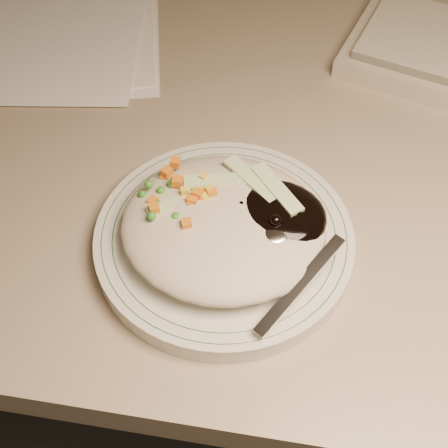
# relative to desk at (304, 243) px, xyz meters

# --- Properties ---
(desk) EXTENTS (1.40, 0.70, 0.74)m
(desk) POSITION_rel_desk_xyz_m (0.00, 0.00, 0.00)
(desk) COLOR gray
(desk) RESTS_ON ground
(plate) EXTENTS (0.25, 0.25, 0.02)m
(plate) POSITION_rel_desk_xyz_m (-0.09, -0.17, 0.21)
(plate) COLOR silver
(plate) RESTS_ON desk
(plate_rim) EXTENTS (0.24, 0.24, 0.00)m
(plate_rim) POSITION_rel_desk_xyz_m (-0.09, -0.17, 0.22)
(plate_rim) COLOR #144723
(plate_rim) RESTS_ON plate
(meal) EXTENTS (0.21, 0.19, 0.05)m
(meal) POSITION_rel_desk_xyz_m (-0.08, -0.17, 0.24)
(meal) COLOR beige
(meal) RESTS_ON plate
(papers) EXTENTS (0.43, 0.30, 0.00)m
(papers) POSITION_rel_desk_xyz_m (-0.40, 0.11, 0.20)
(papers) COLOR white
(papers) RESTS_ON desk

